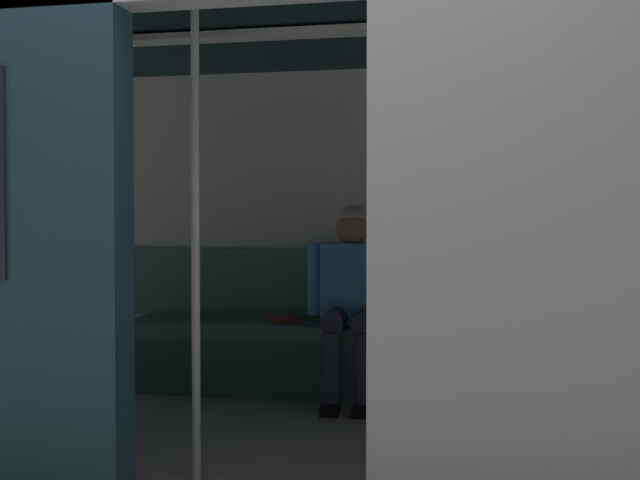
{
  "coord_description": "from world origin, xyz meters",
  "views": [
    {
      "loc": [
        -0.89,
        2.8,
        1.13
      ],
      "look_at": [
        0.01,
        -1.29,
        1.01
      ],
      "focal_mm": 47.67,
      "sensor_mm": 36.0,
      "label": 1
    }
  ],
  "objects_px": {
    "handbag": "(422,312)",
    "grab_pole_door": "(196,241)",
    "book": "(285,320)",
    "bench_seat": "(358,342)",
    "person_seated": "(352,290)",
    "train_car": "(310,148)",
    "grab_pole_far": "(380,242)"
  },
  "relations": [
    {
      "from": "train_car",
      "to": "person_seated",
      "type": "relative_size",
      "value": 5.41
    },
    {
      "from": "grab_pole_door",
      "to": "grab_pole_far",
      "type": "height_order",
      "value": "same"
    },
    {
      "from": "bench_seat",
      "to": "person_seated",
      "type": "relative_size",
      "value": 2.51
    },
    {
      "from": "book",
      "to": "grab_pole_door",
      "type": "relative_size",
      "value": 0.11
    },
    {
      "from": "bench_seat",
      "to": "grab_pole_far",
      "type": "distance_m",
      "value": 1.85
    },
    {
      "from": "grab_pole_far",
      "to": "bench_seat",
      "type": "bearing_deg",
      "value": -77.16
    },
    {
      "from": "bench_seat",
      "to": "book",
      "type": "xyz_separation_m",
      "value": [
        0.47,
        -0.06,
        0.12
      ]
    },
    {
      "from": "bench_seat",
      "to": "grab_pole_door",
      "type": "xyz_separation_m",
      "value": [
        0.38,
        1.74,
        0.67
      ]
    },
    {
      "from": "grab_pole_far",
      "to": "person_seated",
      "type": "bearing_deg",
      "value": -75.83
    },
    {
      "from": "bench_seat",
      "to": "train_car",
      "type": "bearing_deg",
      "value": 87.28
    },
    {
      "from": "person_seated",
      "to": "book",
      "type": "bearing_deg",
      "value": -14.65
    },
    {
      "from": "bench_seat",
      "to": "handbag",
      "type": "bearing_deg",
      "value": -176.41
    },
    {
      "from": "bench_seat",
      "to": "grab_pole_door",
      "type": "distance_m",
      "value": 1.91
    },
    {
      "from": "handbag",
      "to": "book",
      "type": "xyz_separation_m",
      "value": [
        0.87,
        -0.04,
        -0.07
      ]
    },
    {
      "from": "person_seated",
      "to": "handbag",
      "type": "xyz_separation_m",
      "value": [
        -0.42,
        -0.08,
        -0.13
      ]
    },
    {
      "from": "grab_pole_door",
      "to": "grab_pole_far",
      "type": "xyz_separation_m",
      "value": [
        -0.77,
        -0.07,
        0.0
      ]
    },
    {
      "from": "person_seated",
      "to": "grab_pole_far",
      "type": "xyz_separation_m",
      "value": [
        -0.41,
        1.63,
        0.35
      ]
    },
    {
      "from": "handbag",
      "to": "book",
      "type": "relative_size",
      "value": 1.18
    },
    {
      "from": "person_seated",
      "to": "book",
      "type": "distance_m",
      "value": 0.5
    },
    {
      "from": "person_seated",
      "to": "grab_pole_door",
      "type": "height_order",
      "value": "grab_pole_door"
    },
    {
      "from": "train_car",
      "to": "grab_pole_far",
      "type": "bearing_deg",
      "value": 125.35
    },
    {
      "from": "handbag",
      "to": "grab_pole_door",
      "type": "height_order",
      "value": "grab_pole_door"
    },
    {
      "from": "book",
      "to": "train_car",
      "type": "bearing_deg",
      "value": 77.85
    },
    {
      "from": "train_car",
      "to": "person_seated",
      "type": "distance_m",
      "value": 1.28
    },
    {
      "from": "bench_seat",
      "to": "handbag",
      "type": "relative_size",
      "value": 11.42
    },
    {
      "from": "train_car",
      "to": "handbag",
      "type": "bearing_deg",
      "value": -112.07
    },
    {
      "from": "bench_seat",
      "to": "book",
      "type": "relative_size",
      "value": 13.5
    },
    {
      "from": "bench_seat",
      "to": "person_seated",
      "type": "distance_m",
      "value": 0.33
    },
    {
      "from": "person_seated",
      "to": "grab_pole_far",
      "type": "bearing_deg",
      "value": 104.17
    },
    {
      "from": "handbag",
      "to": "grab_pole_door",
      "type": "relative_size",
      "value": 0.13
    },
    {
      "from": "train_car",
      "to": "grab_pole_far",
      "type": "height_order",
      "value": "train_car"
    },
    {
      "from": "book",
      "to": "grab_pole_door",
      "type": "xyz_separation_m",
      "value": [
        -0.09,
        1.81,
        0.55
      ]
    }
  ]
}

